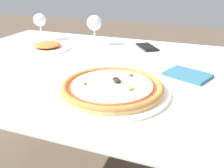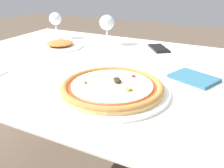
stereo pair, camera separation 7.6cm
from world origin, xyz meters
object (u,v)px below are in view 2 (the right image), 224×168
Objects in this scene: pizza_plate at (112,88)px; wine_glass_far_right at (107,24)px; cell_phone at (159,48)px; side_plate at (60,45)px; wine_glass_far_left at (55,20)px; dining_table at (93,82)px.

wine_glass_far_right reaches higher than pizza_plate.
cell_phone is 0.71× the size of side_plate.
side_plate reaches higher than cell_phone.
wine_glass_far_right is at bearing 119.30° from pizza_plate.
side_plate is at bearing -140.82° from wine_glass_far_right.
side_plate is at bearing -47.30° from wine_glass_far_left.
cell_phone is 0.49m from side_plate.
cell_phone is (-0.02, 0.54, -0.01)m from pizza_plate.
pizza_plate is at bearing -60.70° from wine_glass_far_right.
wine_glass_far_left is at bearing 140.46° from pizza_plate.
pizza_plate reaches higher than side_plate.
wine_glass_far_right reaches higher than wine_glass_far_left.
wine_glass_far_left is 0.92× the size of cell_phone.
cell_phone is at bearing 91.69° from pizza_plate.
dining_table is at bearing -35.05° from wine_glass_far_left.
dining_table is 0.53m from wine_glass_far_left.
cell_phone is (0.27, 0.04, -0.10)m from wine_glass_far_right.
wine_glass_far_right is 0.97× the size of cell_phone.
wine_glass_far_right is (-0.28, 0.51, 0.09)m from pizza_plate.
dining_table is 8.95× the size of wine_glass_far_left.
pizza_plate is at bearing -39.54° from wine_glass_far_left.
pizza_plate is (0.20, -0.21, 0.10)m from dining_table.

